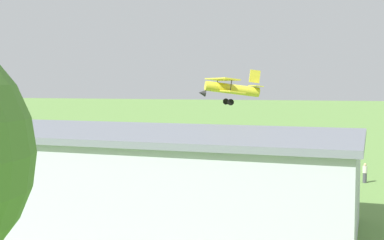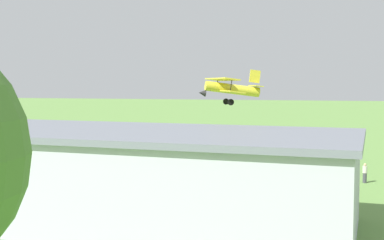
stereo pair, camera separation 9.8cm
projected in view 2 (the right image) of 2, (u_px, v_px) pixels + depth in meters
ground_plane at (204, 155)px, 60.47m from camera, size 400.00×400.00×0.00m
hangar at (51, 171)px, 32.64m from camera, size 37.88×13.36×5.56m
biplane at (229, 88)px, 53.34m from camera, size 6.98×8.96×3.65m
person_crossing_taxiway at (295, 173)px, 43.75m from camera, size 0.50×0.50×1.60m
person_near_hangar_door at (33, 157)px, 53.08m from camera, size 0.51×0.51×1.64m
person_beside_truck at (279, 169)px, 45.24m from camera, size 0.54×0.54×1.68m
person_at_fence_line at (6, 160)px, 50.86m from camera, size 0.44×0.44×1.61m
person_watching_takeoff at (365, 173)px, 43.37m from camera, size 0.40×0.40×1.64m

